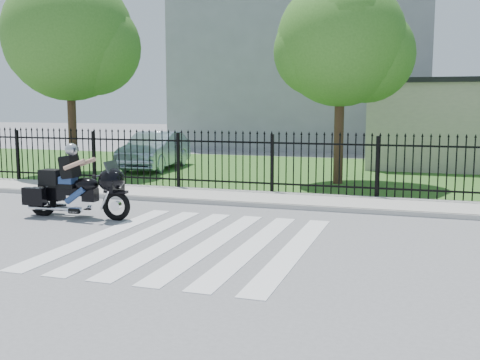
% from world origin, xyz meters
% --- Properties ---
extents(ground, '(120.00, 120.00, 0.00)m').
position_xyz_m(ground, '(0.00, 0.00, 0.00)').
color(ground, slate).
rests_on(ground, ground).
extents(crosswalk, '(5.00, 5.50, 0.01)m').
position_xyz_m(crosswalk, '(0.00, 0.00, 0.01)').
color(crosswalk, silver).
rests_on(crosswalk, ground).
extents(sidewalk, '(40.00, 2.00, 0.12)m').
position_xyz_m(sidewalk, '(0.00, 5.00, 0.06)').
color(sidewalk, '#ADAAA3').
rests_on(sidewalk, ground).
extents(curb, '(40.00, 0.12, 0.12)m').
position_xyz_m(curb, '(0.00, 4.00, 0.06)').
color(curb, '#ADAAA3').
rests_on(curb, ground).
extents(grass_strip, '(40.00, 12.00, 0.02)m').
position_xyz_m(grass_strip, '(0.00, 12.00, 0.01)').
color(grass_strip, '#2B6021').
rests_on(grass_strip, ground).
extents(iron_fence, '(26.00, 0.04, 1.80)m').
position_xyz_m(iron_fence, '(0.00, 6.00, 0.90)').
color(iron_fence, black).
rests_on(iron_fence, ground).
extents(tree_left, '(4.80, 4.80, 7.58)m').
position_xyz_m(tree_left, '(-8.50, 8.50, 5.17)').
color(tree_left, '#382316').
rests_on(tree_left, ground).
extents(tree_mid, '(4.20, 4.20, 6.78)m').
position_xyz_m(tree_mid, '(1.50, 9.00, 4.67)').
color(tree_mid, '#382316').
rests_on(tree_mid, ground).
extents(building_tall, '(15.00, 10.00, 12.00)m').
position_xyz_m(building_tall, '(-3.00, 26.00, 6.00)').
color(building_tall, '#919499').
rests_on(building_tall, ground).
extents(motorcycle_rider, '(2.72, 0.81, 1.80)m').
position_xyz_m(motorcycle_rider, '(-3.59, 1.39, 0.74)').
color(motorcycle_rider, black).
rests_on(motorcycle_rider, ground).
extents(parked_car, '(2.03, 4.75, 1.52)m').
position_xyz_m(parked_car, '(-6.29, 10.96, 0.78)').
color(parked_car, '#9CB4C4').
rests_on(parked_car, grass_strip).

